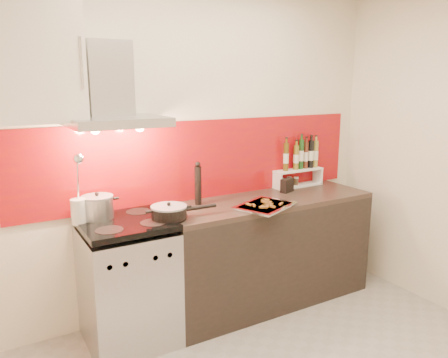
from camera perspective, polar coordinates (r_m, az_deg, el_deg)
back_wall at (r=3.52m, az=-3.69°, el=3.77°), size 3.40×0.02×2.60m
backsplash at (r=3.54m, az=-2.86°, el=2.53°), size 3.00×0.02×0.64m
range_stove at (r=3.25m, az=-12.38°, el=-13.18°), size 0.60×0.60×0.91m
counter at (r=3.75m, az=5.55°, el=-9.23°), size 1.80×0.60×0.90m
range_hood at (r=3.07m, az=-14.37°, el=10.43°), size 0.62×0.50×0.61m
upper_cabinet at (r=2.96m, az=-25.11°, el=13.62°), size 0.70×0.35×0.72m
stock_pot at (r=3.15m, az=-16.18°, el=-3.54°), size 0.22×0.22×0.19m
saute_pan at (r=3.06m, az=-7.06°, el=-4.28°), size 0.49×0.25×0.12m
utensil_jar at (r=3.07m, az=-18.46°, el=-3.03°), size 0.10×0.15×0.49m
pepper_mill at (r=3.38m, az=-3.43°, el=-0.65°), size 0.05×0.05×0.34m
step_shelf at (r=4.04m, az=9.94°, el=1.73°), size 0.49×0.13×0.43m
caddy_box at (r=3.83m, az=8.24°, el=-0.82°), size 0.15×0.10×0.12m
baking_tray at (r=3.34m, az=5.35°, el=-3.49°), size 0.53×0.48×0.03m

